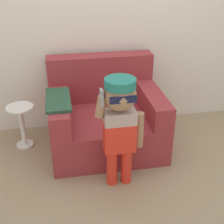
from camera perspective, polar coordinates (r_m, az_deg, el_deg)
The scene contains 5 objects.
ground_plane at distance 3.31m, azimuth 1.29°, elevation -7.45°, with size 10.00×10.00×0.00m, color #998466.
wall_back at distance 3.47m, azimuth -0.94°, elevation 17.68°, with size 10.00×0.05×2.60m.
armchair at distance 3.31m, azimuth -1.34°, elevation -0.88°, with size 1.16×0.96×0.90m.
person_child at distance 2.56m, azimuth 1.48°, elevation -0.96°, with size 0.42×0.31×1.01m.
side_table at distance 3.41m, azimuth -16.15°, elevation -1.84°, with size 0.28×0.28×0.47m.
Camera 1 is at (-0.55, -2.65, 1.90)m, focal length 50.00 mm.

